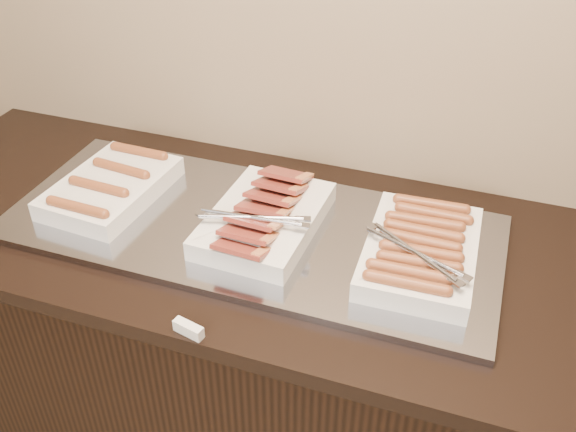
# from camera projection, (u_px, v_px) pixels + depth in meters

# --- Properties ---
(counter) EXTENTS (2.06, 0.76, 0.90)m
(counter) POSITION_uv_depth(u_px,v_px,m) (265.00, 359.00, 1.83)
(counter) COLOR black
(counter) RESTS_ON ground
(warming_tray) EXTENTS (1.20, 0.50, 0.02)m
(warming_tray) POSITION_uv_depth(u_px,v_px,m) (250.00, 228.00, 1.57)
(warming_tray) COLOR #9295A0
(warming_tray) RESTS_ON counter
(dish_left) EXTENTS (0.25, 0.36, 0.07)m
(dish_left) POSITION_uv_depth(u_px,v_px,m) (111.00, 187.00, 1.65)
(dish_left) COLOR white
(dish_left) RESTS_ON warming_tray
(dish_center) EXTENTS (0.27, 0.39, 0.09)m
(dish_center) POSITION_uv_depth(u_px,v_px,m) (264.00, 218.00, 1.53)
(dish_center) COLOR white
(dish_center) RESTS_ON warming_tray
(dish_right) EXTENTS (0.27, 0.37, 0.08)m
(dish_right) POSITION_uv_depth(u_px,v_px,m) (420.00, 250.00, 1.43)
(dish_right) COLOR white
(dish_right) RESTS_ON warming_tray
(label_holder) EXTENTS (0.07, 0.03, 0.03)m
(label_holder) POSITION_uv_depth(u_px,v_px,m) (189.00, 329.00, 1.29)
(label_holder) COLOR white
(label_holder) RESTS_ON counter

